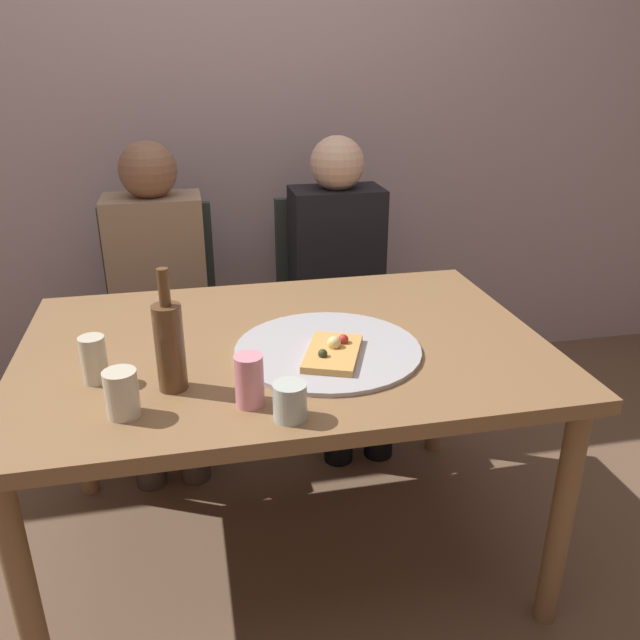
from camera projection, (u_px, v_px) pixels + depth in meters
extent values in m
plane|color=brown|center=(289.00, 545.00, 2.05)|extent=(8.00, 8.00, 0.00)
cube|color=#B29EA3|center=(233.00, 92.00, 2.70)|extent=(6.00, 0.10, 2.60)
cube|color=olive|center=(284.00, 347.00, 1.78)|extent=(1.43, 0.97, 0.04)
cylinder|color=olive|center=(26.00, 603.00, 1.41)|extent=(0.06, 0.06, 0.68)
cylinder|color=olive|center=(561.00, 519.00, 1.66)|extent=(0.06, 0.06, 0.68)
cylinder|color=olive|center=(77.00, 408.00, 2.18)|extent=(0.06, 0.06, 0.68)
cylinder|color=olive|center=(438.00, 371.00, 2.43)|extent=(0.06, 0.06, 0.68)
cylinder|color=#ADADB2|center=(328.00, 349.00, 1.71)|extent=(0.50, 0.50, 0.01)
cube|color=tan|center=(333.00, 353.00, 1.65)|extent=(0.20, 0.25, 0.02)
sphere|color=#EAD184|center=(334.00, 343.00, 1.66)|extent=(0.04, 0.04, 0.04)
sphere|color=#2D381E|center=(323.00, 354.00, 1.61)|extent=(0.02, 0.02, 0.02)
sphere|color=#B22D23|center=(343.00, 340.00, 1.69)|extent=(0.03, 0.03, 0.03)
cylinder|color=brown|center=(170.00, 348.00, 1.48)|extent=(0.07, 0.07, 0.21)
cylinder|color=brown|center=(164.00, 287.00, 1.43)|extent=(0.03, 0.03, 0.09)
cylinder|color=beige|center=(94.00, 359.00, 1.54)|extent=(0.06, 0.06, 0.12)
cylinder|color=#B7C6BC|center=(290.00, 401.00, 1.39)|extent=(0.08, 0.08, 0.08)
cylinder|color=beige|center=(122.00, 393.00, 1.39)|extent=(0.07, 0.07, 0.11)
cylinder|color=pink|center=(249.00, 381.00, 1.43)|extent=(0.07, 0.07, 0.12)
cube|color=#2D3833|center=(164.00, 328.00, 2.53)|extent=(0.44, 0.44, 0.05)
cube|color=#2D3833|center=(159.00, 259.00, 2.63)|extent=(0.44, 0.04, 0.45)
cylinder|color=#2D3833|center=(219.00, 399.00, 2.49)|extent=(0.04, 0.04, 0.42)
cylinder|color=#2D3833|center=(118.00, 409.00, 2.42)|extent=(0.04, 0.04, 0.42)
cylinder|color=#2D3833|center=(213.00, 357.00, 2.83)|extent=(0.04, 0.04, 0.42)
cylinder|color=#2D3833|center=(125.00, 365.00, 2.76)|extent=(0.04, 0.04, 0.42)
cube|color=#2D3833|center=(337.00, 314.00, 2.67)|extent=(0.44, 0.44, 0.05)
cube|color=#2D3833|center=(326.00, 248.00, 2.76)|extent=(0.44, 0.04, 0.45)
cylinder|color=#2D3833|center=(392.00, 381.00, 2.63)|extent=(0.04, 0.04, 0.42)
cylinder|color=#2D3833|center=(301.00, 390.00, 2.56)|extent=(0.04, 0.04, 0.42)
cylinder|color=#2D3833|center=(366.00, 343.00, 2.97)|extent=(0.04, 0.04, 0.42)
cylinder|color=#2D3833|center=(286.00, 350.00, 2.90)|extent=(0.04, 0.04, 0.42)
cube|color=#937A60|center=(158.00, 264.00, 2.45)|extent=(0.36, 0.22, 0.52)
sphere|color=brown|center=(148.00, 170.00, 2.31)|extent=(0.21, 0.21, 0.21)
cylinder|color=#3B3026|center=(185.00, 345.00, 2.39)|extent=(0.12, 0.40, 0.12)
cylinder|color=#3B3026|center=(141.00, 349.00, 2.36)|extent=(0.12, 0.40, 0.12)
cylinder|color=#3B3026|center=(192.00, 425.00, 2.30)|extent=(0.11, 0.11, 0.45)
cylinder|color=#3B3026|center=(146.00, 430.00, 2.26)|extent=(0.11, 0.11, 0.45)
cube|color=black|center=(336.00, 252.00, 2.59)|extent=(0.36, 0.22, 0.52)
sphere|color=beige|center=(337.00, 163.00, 2.45)|extent=(0.21, 0.21, 0.21)
cylinder|color=black|center=(367.00, 329.00, 2.52)|extent=(0.12, 0.40, 0.12)
cylinder|color=black|center=(328.00, 333.00, 2.49)|extent=(0.12, 0.40, 0.12)
cylinder|color=black|center=(380.00, 404.00, 2.43)|extent=(0.11, 0.11, 0.45)
cylinder|color=black|center=(339.00, 409.00, 2.40)|extent=(0.11, 0.11, 0.45)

